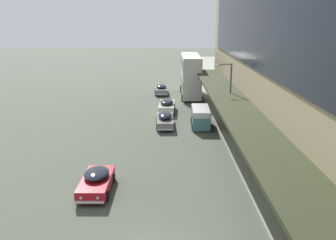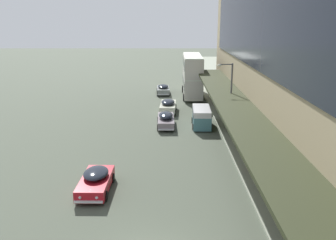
{
  "view_description": "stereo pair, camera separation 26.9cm",
  "coord_description": "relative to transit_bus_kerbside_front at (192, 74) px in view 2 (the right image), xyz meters",
  "views": [
    {
      "loc": [
        0.62,
        -15.05,
        10.99
      ],
      "look_at": [
        0.96,
        19.58,
        1.37
      ],
      "focal_mm": 40.0,
      "sensor_mm": 36.0,
      "label": 1
    },
    {
      "loc": [
        0.89,
        -15.05,
        10.99
      ],
      "look_at": [
        0.96,
        19.58,
        1.37
      ],
      "focal_mm": 40.0,
      "sensor_mm": 36.0,
      "label": 2
    }
  ],
  "objects": [
    {
      "name": "transit_bus_kerbside_front",
      "position": [
        0.0,
        0.0,
        0.0
      ],
      "size": [
        2.79,
        9.4,
        5.81
      ],
      "color": "beige",
      "rests_on": "ground"
    },
    {
      "name": "street_lamp",
      "position": [
        2.4,
        -17.31,
        0.89
      ],
      "size": [
        1.5,
        0.28,
        6.64
      ],
      "color": "#4C4C51",
      "rests_on": "sidewalk_kerb"
    },
    {
      "name": "pedestrian_at_kerb",
      "position": [
        2.86,
        -35.45,
        -1.96
      ],
      "size": [
        0.44,
        0.5,
        1.86
      ],
      "color": "black",
      "rests_on": "sidewalk_kerb"
    },
    {
      "name": "sedan_second_mid",
      "position": [
        -4.13,
        1.68,
        -2.42
      ],
      "size": [
        1.98,
        4.37,
        1.45
      ],
      "color": "gray",
      "rests_on": "ground"
    },
    {
      "name": "sedan_second_near",
      "position": [
        -8.11,
        -29.79,
        -2.43
      ],
      "size": [
        2.0,
        4.54,
        1.42
      ],
      "color": "#B21521",
      "rests_on": "ground"
    },
    {
      "name": "fire_hydrant",
      "position": [
        2.53,
        -26.71,
        -2.65
      ],
      "size": [
        0.2,
        0.4,
        0.7
      ],
      "color": "red",
      "rests_on": "sidewalk_kerb"
    },
    {
      "name": "sedan_trailing_mid",
      "position": [
        -3.41,
        -9.08,
        -2.36
      ],
      "size": [
        2.07,
        4.82,
        1.57
      ],
      "color": "beige",
      "rests_on": "ground"
    },
    {
      "name": "vw_van",
      "position": [
        0.03,
        -14.91,
        -2.04
      ],
      "size": [
        2.0,
        4.6,
        1.96
      ],
      "color": "teal",
      "rests_on": "ground"
    },
    {
      "name": "sedan_lead_near",
      "position": [
        -3.64,
        -15.01,
        -2.38
      ],
      "size": [
        1.84,
        4.89,
        1.56
      ],
      "color": "gray",
      "rests_on": "ground"
    }
  ]
}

